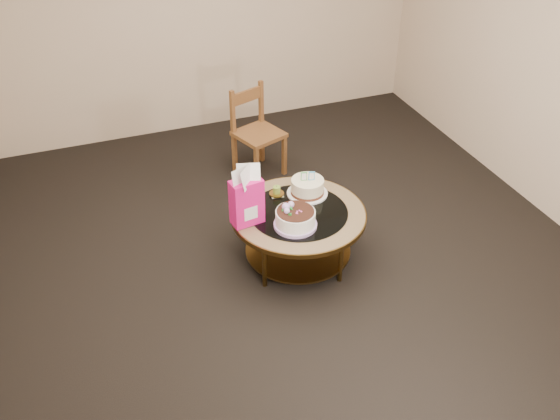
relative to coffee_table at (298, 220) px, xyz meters
name	(u,v)px	position (x,y,z in m)	size (l,w,h in m)	color
ground	(298,259)	(0.00, 0.00, -0.38)	(5.00, 5.00, 0.00)	black
room_walls	(302,75)	(0.00, 0.00, 1.16)	(4.52, 5.02, 2.61)	#C7B096
coffee_table	(298,220)	(0.00, 0.00, 0.00)	(1.02, 1.02, 0.46)	brown
decorated_cake	(295,219)	(-0.09, -0.16, 0.14)	(0.31, 0.31, 0.18)	#C09BDB
cream_cake	(307,187)	(0.15, 0.20, 0.14)	(0.32, 0.32, 0.20)	white
gift_bag	(247,196)	(-0.40, 0.01, 0.31)	(0.25, 0.19, 0.46)	#DE1468
pillar_candle	(277,192)	(-0.08, 0.27, 0.11)	(0.11, 0.11, 0.09)	#DFCF5C
dining_chair	(256,132)	(0.13, 1.36, 0.05)	(0.50, 0.50, 0.84)	brown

